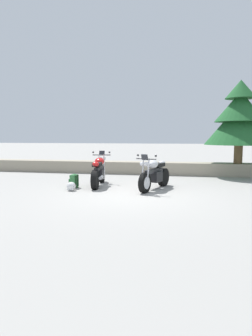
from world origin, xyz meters
name	(u,v)px	position (x,y,z in m)	size (l,w,h in m)	color
ground_plane	(132,194)	(0.00, 0.00, 0.00)	(120.00, 120.00, 0.00)	gray
stone_wall	(150,168)	(0.00, 4.80, 0.28)	(36.00, 0.80, 0.55)	gray
motorcycle_red_near_left	(99,172)	(-1.41, 1.34, 0.49)	(0.69, 2.06, 1.18)	black
motorcycle_silver_centre	(154,174)	(0.55, 0.97, 0.49)	(0.95, 2.00, 1.18)	black
rider_backpack	(74,181)	(-2.10, 0.73, 0.24)	(0.27, 0.31, 0.47)	#2D6B38
rider_helmet	(71,186)	(-2.00, 0.22, 0.14)	(0.28, 0.28, 0.28)	silver
pine_tree_far_left	(240,118)	(3.76, 4.73, 2.49)	(2.88, 2.88, 3.50)	brown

